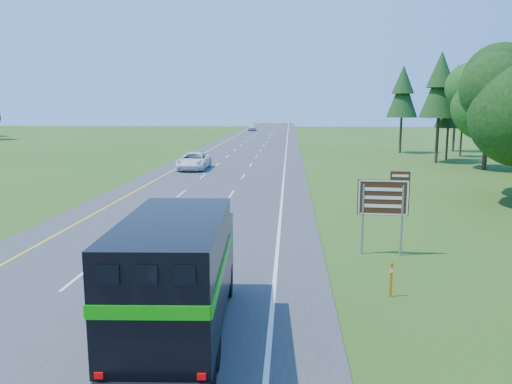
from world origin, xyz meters
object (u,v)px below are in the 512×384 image
far_car (252,127)px  exit_sign (384,201)px  white_suv (194,161)px  horse_truck (179,273)px

far_car → exit_sign: (13.70, -107.01, 1.47)m
white_suv → exit_sign: 31.37m
white_suv → exit_sign: bearing=-64.9°
horse_truck → exit_sign: 10.98m
white_suv → far_car: size_ratio=1.21×
horse_truck → white_suv: 37.34m
exit_sign → far_car: bearing=101.9°
white_suv → exit_sign: (13.60, -28.23, 1.48)m
far_car → horse_truck: bearing=-90.0°
horse_truck → exit_sign: bearing=47.9°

